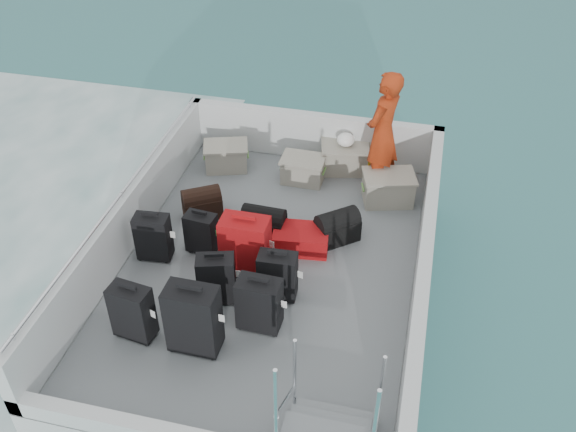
% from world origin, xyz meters
% --- Properties ---
extents(ground, '(160.00, 160.00, 0.00)m').
position_xyz_m(ground, '(0.00, 0.00, 0.00)').
color(ground, '#19545A').
rests_on(ground, ground).
extents(ferry_hull, '(3.60, 5.00, 0.60)m').
position_xyz_m(ferry_hull, '(0.00, 0.00, 0.30)').
color(ferry_hull, silver).
rests_on(ferry_hull, ground).
extents(deck, '(3.30, 4.70, 0.02)m').
position_xyz_m(deck, '(0.00, 0.00, 0.61)').
color(deck, slate).
rests_on(deck, ferry_hull).
extents(deck_fittings, '(3.60, 5.00, 0.90)m').
position_xyz_m(deck_fittings, '(0.35, -0.32, 0.99)').
color(deck_fittings, silver).
rests_on(deck_fittings, deck).
extents(suitcase_0, '(0.44, 0.29, 0.64)m').
position_xyz_m(suitcase_0, '(-1.06, -1.33, 0.94)').
color(suitcase_0, black).
rests_on(suitcase_0, deck).
extents(suitcase_1, '(0.41, 0.26, 0.59)m').
position_xyz_m(suitcase_1, '(-1.34, -0.16, 0.92)').
color(suitcase_1, black).
rests_on(suitcase_1, deck).
extents(suitcase_2, '(0.38, 0.25, 0.52)m').
position_xyz_m(suitcase_2, '(-0.84, 0.08, 0.88)').
color(suitcase_2, black).
rests_on(suitcase_2, deck).
extents(suitcase_3, '(0.52, 0.30, 0.78)m').
position_xyz_m(suitcase_3, '(-0.40, -1.34, 1.01)').
color(suitcase_3, black).
rests_on(suitcase_3, deck).
extents(suitcase_4, '(0.45, 0.34, 0.59)m').
position_xyz_m(suitcase_4, '(-0.40, -0.65, 0.92)').
color(suitcase_4, black).
rests_on(suitcase_4, deck).
extents(suitcase_5, '(0.54, 0.32, 0.73)m').
position_xyz_m(suitcase_5, '(-0.23, -0.14, 0.99)').
color(suitcase_5, '#A10C13').
rests_on(suitcase_5, deck).
extents(suitcase_6, '(0.45, 0.28, 0.62)m').
position_xyz_m(suitcase_6, '(0.15, -0.92, 0.93)').
color(suitcase_6, black).
rests_on(suitcase_6, deck).
extents(suitcase_7, '(0.43, 0.26, 0.58)m').
position_xyz_m(suitcase_7, '(0.22, -0.45, 0.91)').
color(suitcase_7, black).
rests_on(suitcase_7, deck).
extents(suitcase_8, '(0.70, 0.50, 0.26)m').
position_xyz_m(suitcase_8, '(0.29, 0.41, 0.75)').
color(suitcase_8, '#A10C13').
rests_on(suitcase_8, deck).
extents(duffel_0, '(0.56, 0.51, 0.32)m').
position_xyz_m(duffel_0, '(-1.07, 0.73, 0.78)').
color(duffel_0, black).
rests_on(duffel_0, deck).
extents(duffel_1, '(0.53, 0.32, 0.32)m').
position_xyz_m(duffel_1, '(-0.20, 0.53, 0.78)').
color(duffel_1, black).
rests_on(duffel_1, deck).
extents(duffel_2, '(0.58, 0.55, 0.32)m').
position_xyz_m(duffel_2, '(0.68, 0.66, 0.78)').
color(duffel_2, black).
rests_on(duffel_2, deck).
extents(crate_0, '(0.66, 0.55, 0.34)m').
position_xyz_m(crate_0, '(-1.11, 1.86, 0.79)').
color(crate_0, gray).
rests_on(crate_0, deck).
extents(crate_1, '(0.55, 0.39, 0.33)m').
position_xyz_m(crate_1, '(0.00, 1.80, 0.79)').
color(crate_1, gray).
rests_on(crate_1, deck).
extents(crate_2, '(0.69, 0.54, 0.37)m').
position_xyz_m(crate_2, '(0.51, 2.20, 0.80)').
color(crate_2, gray).
rests_on(crate_2, deck).
extents(crate_3, '(0.72, 0.58, 0.38)m').
position_xyz_m(crate_3, '(1.19, 1.60, 0.81)').
color(crate_3, gray).
rests_on(crate_3, deck).
extents(yellow_bag, '(0.28, 0.26, 0.22)m').
position_xyz_m(yellow_bag, '(0.94, 2.20, 0.73)').
color(yellow_bag, yellow).
rests_on(yellow_bag, deck).
extents(white_bag, '(0.24, 0.24, 0.18)m').
position_xyz_m(white_bag, '(0.51, 2.20, 1.08)').
color(white_bag, white).
rests_on(white_bag, crate_2).
extents(passenger, '(0.62, 0.73, 1.68)m').
position_xyz_m(passenger, '(1.02, 1.89, 1.46)').
color(passenger, red).
rests_on(passenger, deck).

